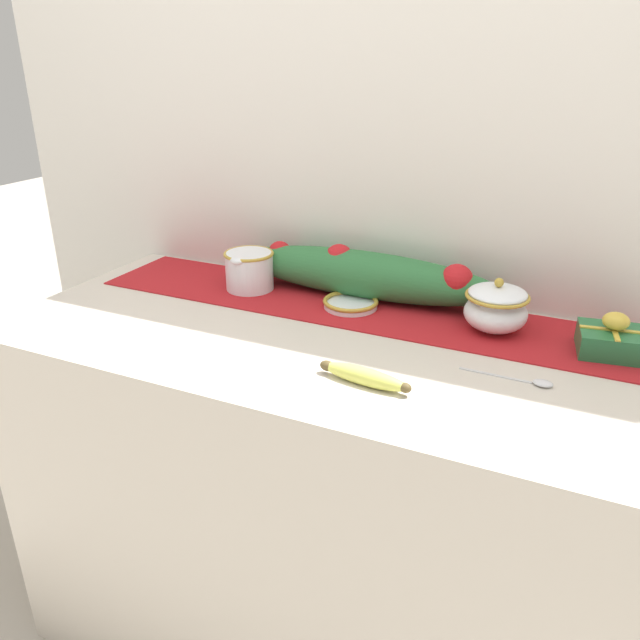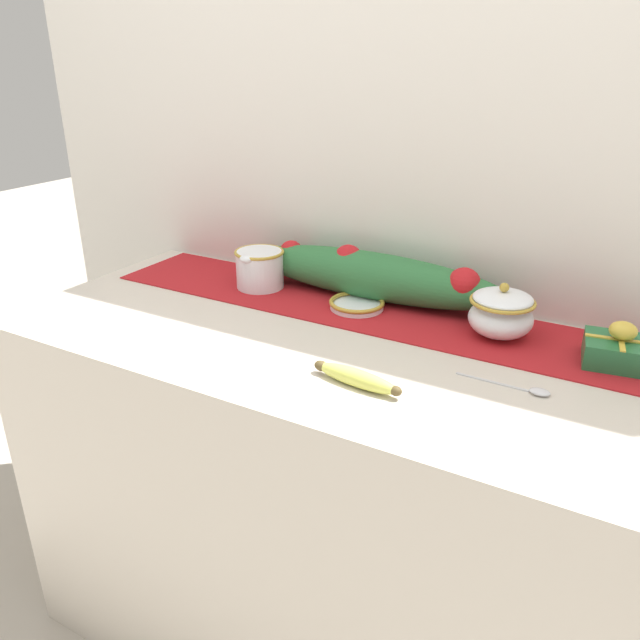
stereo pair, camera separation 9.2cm
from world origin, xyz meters
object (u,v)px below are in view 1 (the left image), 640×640
Objects in this scene: sugar_bowl at (496,307)px; cream_pitcher at (250,269)px; small_dish at (351,303)px; banana at (364,376)px; spoon at (535,382)px; gift_box at (612,340)px.

cream_pitcher is at bearing 179.93° from sugar_bowl.
banana is (0.16, -0.33, 0.00)m from small_dish.
banana is 1.09× the size of spoon.
sugar_bowl is at bearing -0.07° from cream_pitcher.
gift_box is (0.84, -0.02, -0.02)m from cream_pitcher.
banana reaches higher than spoon.
small_dish is at bearing 157.14° from spoon.
cream_pitcher reaches higher than banana.
gift_box is (0.23, -0.01, -0.02)m from sugar_bowl.
sugar_bowl is (0.61, -0.00, 0.00)m from cream_pitcher.
cream_pitcher is at bearing 165.10° from spoon.
sugar_bowl is at bearing 63.25° from banana.
cream_pitcher is 1.07× the size of sugar_bowl.
small_dish is 0.36m from banana.
sugar_bowl is 0.38m from banana.
small_dish is at bearing 179.45° from gift_box.
gift_box is at bearing -3.54° from sugar_bowl.
cream_pitcher is 0.78× the size of banana.
spoon is (0.44, -0.19, -0.01)m from small_dish.
spoon is (0.72, -0.20, -0.05)m from cream_pitcher.
sugar_bowl reaches higher than cream_pitcher.
cream_pitcher is at bearing 142.62° from banana.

